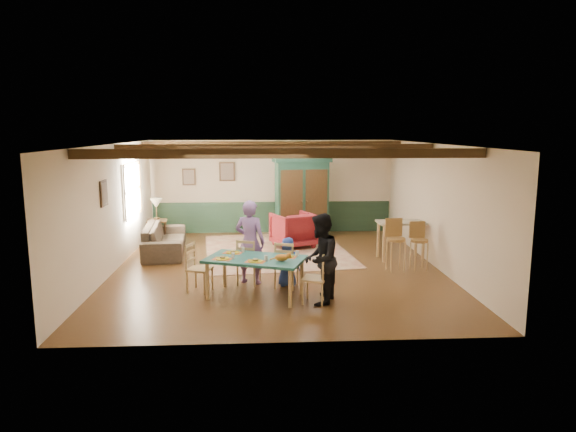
{
  "coord_description": "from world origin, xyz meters",
  "views": [
    {
      "loc": [
        -0.39,
        -10.92,
        3.02
      ],
      "look_at": [
        0.24,
        0.03,
        1.15
      ],
      "focal_mm": 32.0,
      "sensor_mm": 36.0,
      "label": 1
    }
  ],
  "objects": [
    {
      "name": "place_setting_far_right",
      "position": [
        0.11,
        -1.89,
        0.78
      ],
      "size": [
        0.46,
        0.4,
        0.11
      ],
      "primitive_type": null,
      "rotation": [
        0.0,
        0.0,
        -0.34
      ],
      "color": "gold",
      "rests_on": "dining_table"
    },
    {
      "name": "dining_chair_end_left",
      "position": [
        -1.51,
        -1.56,
        0.46
      ],
      "size": [
        0.53,
        0.52,
        0.91
      ],
      "primitive_type": null,
      "rotation": [
        0.0,
        0.0,
        1.23
      ],
      "color": "tan",
      "rests_on": "floor"
    },
    {
      "name": "bar_stool_right",
      "position": [
        3.06,
        -0.31,
        0.52
      ],
      "size": [
        0.39,
        0.43,
        1.04
      ],
      "primitive_type": null,
      "rotation": [
        0.0,
        0.0,
        0.07
      ],
      "color": "#A47A40",
      "rests_on": "floor"
    },
    {
      "name": "wainscot_back",
      "position": [
        0.0,
        3.98,
        0.45
      ],
      "size": [
        6.95,
        0.03,
        0.9
      ],
      "primitive_type": "cube",
      "color": "#1E3725",
      "rests_on": "floor"
    },
    {
      "name": "person_man",
      "position": [
        -0.57,
        -1.08,
        0.83
      ],
      "size": [
        0.7,
        0.58,
        1.66
      ],
      "primitive_type": "imported",
      "rotation": [
        0.0,
        0.0,
        2.8
      ],
      "color": "#845DA0",
      "rests_on": "floor"
    },
    {
      "name": "wall_back",
      "position": [
        0.0,
        4.0,
        1.35
      ],
      "size": [
        7.0,
        0.02,
        2.7
      ],
      "primitive_type": "cube",
      "color": "beige",
      "rests_on": "floor"
    },
    {
      "name": "armchair",
      "position": [
        0.49,
        2.01,
        0.45
      ],
      "size": [
        1.27,
        1.29,
        0.9
      ],
      "primitive_type": "imported",
      "rotation": [
        0.0,
        0.0,
        -2.74
      ],
      "color": "#561119",
      "rests_on": "floor"
    },
    {
      "name": "picture_left_wall",
      "position": [
        -3.47,
        -0.6,
        1.75
      ],
      "size": [
        0.04,
        0.42,
        0.52
      ],
      "primitive_type": null,
      "color": "gray",
      "rests_on": "wall_left"
    },
    {
      "name": "dining_table",
      "position": [
        -0.47,
        -1.94,
        0.36
      ],
      "size": [
        1.95,
        1.49,
        0.72
      ],
      "primitive_type": null,
      "rotation": [
        0.0,
        0.0,
        -0.34
      ],
      "color": "#1D5C54",
      "rests_on": "floor"
    },
    {
      "name": "bar_stool_left",
      "position": [
        2.52,
        -0.39,
        0.56
      ],
      "size": [
        0.43,
        0.47,
        1.12
      ],
      "primitive_type": null,
      "rotation": [
        0.0,
        0.0,
        0.08
      ],
      "color": "#A47A40",
      "rests_on": "floor"
    },
    {
      "name": "picture_back_a",
      "position": [
        -1.3,
        3.97,
        1.8
      ],
      "size": [
        0.45,
        0.04,
        0.55
      ],
      "primitive_type": null,
      "color": "gray",
      "rests_on": "wall_back"
    },
    {
      "name": "table_lamp",
      "position": [
        -3.1,
        2.65,
        0.92
      ],
      "size": [
        0.35,
        0.35,
        0.57
      ],
      "primitive_type": null,
      "rotation": [
        0.0,
        0.0,
        -0.1
      ],
      "color": "#CBB683",
      "rests_on": "end_table"
    },
    {
      "name": "ceiling",
      "position": [
        0.0,
        0.0,
        2.7
      ],
      "size": [
        7.0,
        8.0,
        0.02
      ],
      "primitive_type": "cube",
      "color": "silver",
      "rests_on": "wall_back"
    },
    {
      "name": "counter_table",
      "position": [
        2.91,
        0.64,
        0.45
      ],
      "size": [
        1.1,
        0.68,
        0.89
      ],
      "primitive_type": null,
      "rotation": [
        0.0,
        0.0,
        0.05
      ],
      "color": "beige",
      "rests_on": "floor"
    },
    {
      "name": "wall_left",
      "position": [
        -3.5,
        0.0,
        1.35
      ],
      "size": [
        0.02,
        8.0,
        2.7
      ],
      "primitive_type": "cube",
      "color": "beige",
      "rests_on": "floor"
    },
    {
      "name": "window_left",
      "position": [
        -3.47,
        1.7,
        1.55
      ],
      "size": [
        0.06,
        1.6,
        1.3
      ],
      "primitive_type": null,
      "color": "white",
      "rests_on": "wall_left"
    },
    {
      "name": "place_setting_near_left",
      "position": [
        -1.05,
        -1.98,
        0.78
      ],
      "size": [
        0.46,
        0.4,
        0.11
      ],
      "primitive_type": null,
      "rotation": [
        0.0,
        0.0,
        -0.34
      ],
      "color": "gold",
      "rests_on": "dining_table"
    },
    {
      "name": "person_child",
      "position": [
        0.15,
        -1.34,
        0.48
      ],
      "size": [
        0.55,
        0.45,
        0.97
      ],
      "primitive_type": "imported",
      "rotation": [
        0.0,
        0.0,
        2.8
      ],
      "color": "#243D92",
      "rests_on": "floor"
    },
    {
      "name": "floor",
      "position": [
        0.0,
        0.0,
        0.0
      ],
      "size": [
        8.0,
        8.0,
        0.0
      ],
      "primitive_type": "plane",
      "color": "#482A14",
      "rests_on": "ground"
    },
    {
      "name": "dining_chair_end_right",
      "position": [
        0.57,
        -2.31,
        0.46
      ],
      "size": [
        0.53,
        0.52,
        0.91
      ],
      "primitive_type": null,
      "rotation": [
        0.0,
        0.0,
        -1.92
      ],
      "color": "tan",
      "rests_on": "floor"
    },
    {
      "name": "place_setting_far_left",
      "position": [
        -0.89,
        -1.53,
        0.78
      ],
      "size": [
        0.46,
        0.4,
        0.11
      ],
      "primitive_type": null,
      "rotation": [
        0.0,
        0.0,
        -0.34
      ],
      "color": "gold",
      "rests_on": "dining_table"
    },
    {
      "name": "area_rug",
      "position": [
        0.02,
        1.62,
        0.01
      ],
      "size": [
        3.87,
        4.44,
        0.01
      ],
      "primitive_type": "cube",
      "rotation": [
        0.0,
        0.0,
        0.11
      ],
      "color": "beige",
      "rests_on": "floor"
    },
    {
      "name": "ceiling_beam_back",
      "position": [
        0.0,
        3.0,
        2.61
      ],
      "size": [
        6.95,
        0.16,
        0.16
      ],
      "primitive_type": "cube",
      "color": "black",
      "rests_on": "ceiling"
    },
    {
      "name": "dining_chair_far_left",
      "position": [
        -0.6,
        -1.16,
        0.46
      ],
      "size": [
        0.52,
        0.53,
        0.91
      ],
      "primitive_type": null,
      "rotation": [
        0.0,
        0.0,
        2.8
      ],
      "color": "tan",
      "rests_on": "floor"
    },
    {
      "name": "wall_right",
      "position": [
        3.5,
        0.0,
        1.35
      ],
      "size": [
        0.02,
        8.0,
        2.7
      ],
      "primitive_type": "cube",
      "color": "beige",
      "rests_on": "floor"
    },
    {
      "name": "dining_chair_far_right",
      "position": [
        0.13,
        -1.41,
        0.46
      ],
      "size": [
        0.52,
        0.53,
        0.91
      ],
      "primitive_type": null,
      "rotation": [
        0.0,
        0.0,
        2.8
      ],
      "color": "tan",
      "rests_on": "floor"
    },
    {
      "name": "armoire",
      "position": [
        0.8,
        3.19,
        1.11
      ],
      "size": [
        1.64,
        0.84,
        2.22
      ],
      "primitive_type": "cube",
      "rotation": [
        0.0,
        0.0,
        0.14
      ],
      "color": "#153427",
      "rests_on": "floor"
    },
    {
      "name": "person_woman",
      "position": [
        0.66,
        -2.34,
        0.79
      ],
      "size": [
        0.83,
        0.93,
        1.59
      ],
      "primitive_type": "imported",
      "rotation": [
        0.0,
        0.0,
        -1.92
      ],
      "color": "black",
      "rests_on": "floor"
    },
    {
      "name": "end_table",
      "position": [
        -3.1,
        2.65,
        0.31
      ],
      "size": [
        0.57,
        0.57,
        0.63
      ],
      "primitive_type": null,
      "rotation": [
        0.0,
        0.0,
        0.12
      ],
      "color": "black",
      "rests_on": "floor"
    },
    {
      "name": "picture_back_b",
      "position": [
        -2.4,
        3.97,
        1.65
      ],
      "size": [
        0.38,
        0.04,
        0.48
      ],
      "primitive_type": null,
      "color": "gray",
      "rests_on": "wall_back"
    },
    {
      "name": "sofa",
      "position": [
        -2.72,
        1.58,
        0.35
      ],
      "size": [
        1.16,
        2.45,
        0.69
      ],
      "primitive_type": "imported",
      "rotation": [
        0.0,
        0.0,
        1.67
      ],
      "color": "#392F23",
      "rests_on": "floor"
    },
    {
      "name": "ceiling_beam_mid",
      "position": [
        0.0,
        0.4,
        2.61
      ],
      "size": [
        6.95,
        0.16,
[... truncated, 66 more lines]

